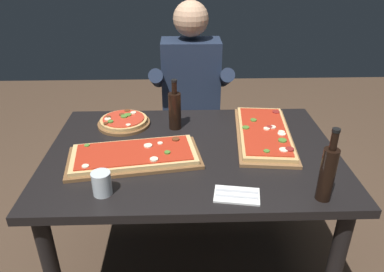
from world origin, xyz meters
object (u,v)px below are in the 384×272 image
object	(u,v)px
pizza_rectangular_front	(134,156)
pizza_rectangular_left	(264,133)
dining_table	(192,166)
pizza_round_far	(124,122)
seated_diner	(191,94)
tumbler_near_camera	(102,185)
diner_chair	(191,121)
wine_bottle_dark	(175,110)
oil_bottle_amber	(328,172)

from	to	relation	value
pizza_rectangular_front	pizza_rectangular_left	bearing A→B (deg)	17.78
dining_table	pizza_rectangular_left	xyz separation A→B (m)	(0.38, 0.13, 0.12)
pizza_round_far	seated_diner	world-z (taller)	seated_diner
tumbler_near_camera	diner_chair	xyz separation A→B (m)	(0.39, 1.20, -0.30)
pizza_rectangular_left	dining_table	bearing A→B (deg)	-161.13
seated_diner	wine_bottle_dark	bearing A→B (deg)	-101.59
dining_table	pizza_round_far	xyz separation A→B (m)	(-0.37, 0.29, 0.12)
tumbler_near_camera	seated_diner	xyz separation A→B (m)	(0.39, 1.08, -0.04)
pizza_rectangular_left	oil_bottle_amber	world-z (taller)	oil_bottle_amber
pizza_rectangular_left	seated_diner	bearing A→B (deg)	120.69
dining_table	pizza_rectangular_front	size ratio (longest dim) A/B	2.18
pizza_round_far	wine_bottle_dark	world-z (taller)	wine_bottle_dark
diner_chair	seated_diner	bearing A→B (deg)	-90.00
tumbler_near_camera	pizza_round_far	bearing A→B (deg)	89.94
dining_table	pizza_round_far	size ratio (longest dim) A/B	4.89
pizza_rectangular_left	pizza_round_far	xyz separation A→B (m)	(-0.75, 0.16, -0.00)
wine_bottle_dark	oil_bottle_amber	world-z (taller)	oil_bottle_amber
pizza_rectangular_left	tumbler_near_camera	bearing A→B (deg)	-147.89
wine_bottle_dark	seated_diner	bearing A→B (deg)	78.41
pizza_round_far	dining_table	bearing A→B (deg)	-38.05
pizza_rectangular_front	diner_chair	world-z (taller)	diner_chair
pizza_round_far	wine_bottle_dark	bearing A→B (deg)	-9.24
dining_table	wine_bottle_dark	xyz separation A→B (m)	(-0.09, 0.24, 0.20)
dining_table	diner_chair	world-z (taller)	diner_chair
pizza_round_far	wine_bottle_dark	xyz separation A→B (m)	(0.28, -0.05, 0.09)
tumbler_near_camera	dining_table	bearing A→B (deg)	42.54
pizza_rectangular_front	wine_bottle_dark	world-z (taller)	wine_bottle_dark
wine_bottle_dark	seated_diner	xyz separation A→B (m)	(0.10, 0.49, -0.11)
pizza_round_far	diner_chair	xyz separation A→B (m)	(0.38, 0.57, -0.27)
pizza_round_far	diner_chair	distance (m)	0.74
dining_table	oil_bottle_amber	xyz separation A→B (m)	(0.50, -0.40, 0.22)
wine_bottle_dark	oil_bottle_amber	size ratio (longest dim) A/B	0.89
pizza_round_far	oil_bottle_amber	distance (m)	1.11
pizza_rectangular_left	seated_diner	size ratio (longest dim) A/B	0.48
dining_table	oil_bottle_amber	size ratio (longest dim) A/B	4.55
pizza_round_far	diner_chair	world-z (taller)	diner_chair
oil_bottle_amber	tumbler_near_camera	distance (m)	0.88
pizza_rectangular_front	seated_diner	world-z (taller)	seated_diner
pizza_round_far	seated_diner	size ratio (longest dim) A/B	0.22
dining_table	pizza_round_far	distance (m)	0.48
wine_bottle_dark	diner_chair	xyz separation A→B (m)	(0.10, 0.61, -0.36)
dining_table	wine_bottle_dark	world-z (taller)	wine_bottle_dark
pizza_rectangular_front	pizza_rectangular_left	xyz separation A→B (m)	(0.65, 0.21, 0.00)
tumbler_near_camera	diner_chair	bearing A→B (deg)	72.12
tumbler_near_camera	diner_chair	size ratio (longest dim) A/B	0.11
pizza_rectangular_left	seated_diner	distance (m)	0.71
pizza_rectangular_left	oil_bottle_amber	bearing A→B (deg)	-76.56
pizza_rectangular_left	diner_chair	bearing A→B (deg)	116.37
tumbler_near_camera	seated_diner	bearing A→B (deg)	70.27
seated_diner	pizza_rectangular_left	bearing A→B (deg)	-59.31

